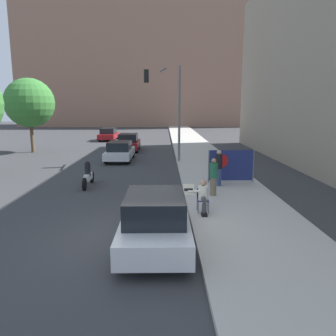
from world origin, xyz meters
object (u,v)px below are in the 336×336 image
Objects in this scene: car_on_road_nearest at (120,151)px; motorcycle_on_road at (88,176)px; seated_protester at (203,195)px; street_tree_midblock at (29,103)px; parked_car_curbside at (155,220)px; car_on_road_distant at (109,134)px; jogger_on_sidewalk at (213,177)px; pedestrian_behind at (219,168)px; protest_banner at (231,165)px; traffic_light_pole at (168,99)px; car_on_road_midblock at (129,142)px.

motorcycle_on_road is (-0.53, -7.96, -0.16)m from car_on_road_nearest.
seated_protester is at bearing -41.86° from motorcycle_on_road.
seated_protester is 0.19× the size of street_tree_midblock.
car_on_road_nearest is 9.98m from street_tree_midblock.
parked_car_curbside is at bearing -60.44° from street_tree_midblock.
motorcycle_on_road is at bearing -83.07° from car_on_road_distant.
parked_car_curbside is 1.88× the size of motorcycle_on_road.
parked_car_curbside is 22.86m from street_tree_midblock.
jogger_on_sidewalk is at bearing 85.31° from seated_protester.
pedestrian_behind reaches higher than seated_protester.
street_tree_midblock reaches higher than pedestrian_behind.
car_on_road_nearest is (-2.99, 15.10, -0.05)m from parked_car_curbside.
parked_car_curbside is at bearing -116.12° from protest_banner.
traffic_light_pole is 8.22m from car_on_road_midblock.
jogger_on_sidewalk reaches higher than parked_car_curbside.
motorcycle_on_road is (-5.13, 4.60, -0.23)m from seated_protester.
seated_protester is 0.28× the size of car_on_road_midblock.
protest_banner is 10.19m from car_on_road_nearest.
car_on_road_midblock is 0.89× the size of car_on_road_distant.
protest_banner is at bearing -66.49° from car_on_road_distant.
street_tree_midblock reaches higher than car_on_road_distant.
seated_protester is at bearing -69.86° from car_on_road_nearest.
traffic_light_pole is (-3.05, 6.60, 3.40)m from protest_banner.
jogger_on_sidewalk is at bearing 64.23° from parked_car_curbside.
car_on_road_midblock reaches higher than seated_protester.
car_on_road_distant is (-3.30, 14.90, 0.02)m from car_on_road_nearest.
motorcycle_on_road is (-6.37, 0.53, -0.49)m from pedestrian_behind.
jogger_on_sidewalk is 0.35× the size of car_on_road_nearest.
street_tree_midblock is (-12.77, 17.12, 3.43)m from seated_protester.
jogger_on_sidewalk is 26.58m from car_on_road_distant.
car_on_road_midblock is at bearing 116.36° from protest_banner.
jogger_on_sidewalk reaches higher than car_on_road_distant.
seated_protester is 11.99m from traffic_light_pole.
seated_protester is 0.26× the size of car_on_road_nearest.
motorcycle_on_road is at bearing 150.82° from seated_protester.
car_on_road_midblock is 1.89× the size of motorcycle_on_road.
jogger_on_sidewalk is at bearing -21.18° from motorcycle_on_road.
jogger_on_sidewalk is at bearing -78.65° from traffic_light_pole.
traffic_light_pole is 13.02m from street_tree_midblock.
traffic_light_pole reaches higher than pedestrian_behind.
street_tree_midblock reaches higher than jogger_on_sidewalk.
pedestrian_behind is 0.42× the size of parked_car_curbside.
parked_car_curbside is 0.66× the size of street_tree_midblock.
seated_protester is at bearing -75.78° from car_on_road_midblock.
parked_car_curbside is (-2.35, -4.86, -0.20)m from jogger_on_sidewalk.
parked_car_curbside is 20.62m from car_on_road_midblock.
traffic_light_pole is at bearing 108.14° from seated_protester.
car_on_road_distant is (-3.38, 9.59, -0.03)m from car_on_road_midblock.
motorcycle_on_road is 15.12m from street_tree_midblock.
car_on_road_midblock is (-5.26, 15.55, -0.20)m from jogger_on_sidewalk.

